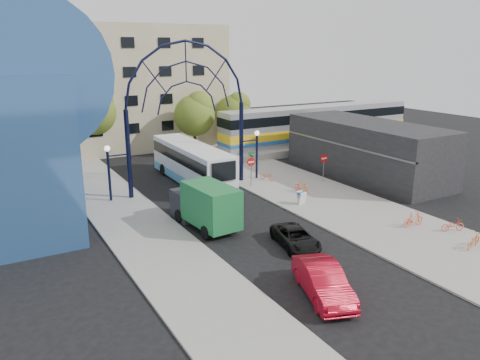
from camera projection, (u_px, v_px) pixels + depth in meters
ground at (286, 249)px, 27.56m from camera, size 120.00×120.00×0.00m
sidewalk_east at (343, 207)px, 34.71m from camera, size 8.00×56.00×0.12m
plaza_west at (147, 235)px, 29.45m from camera, size 5.00×50.00×0.12m
gateway_arch at (187, 86)px, 36.93m from camera, size 13.64×0.44×12.10m
stop_sign at (251, 165)px, 39.33m from camera, size 0.80×0.07×2.50m
do_not_enter_sign at (324, 161)px, 40.63m from camera, size 0.76×0.07×2.48m
street_name_sign at (251, 161)px, 39.99m from camera, size 0.70×0.70×2.80m
sandwich_board at (301, 196)px, 35.02m from camera, size 0.55×0.61×0.99m
commercial_block_east at (367, 149)px, 42.88m from camera, size 6.00×16.00×5.00m
apartment_block at (132, 87)px, 55.82m from camera, size 20.00×12.10×14.00m
train_platform at (317, 145)px, 55.38m from camera, size 32.00×5.00×0.80m
train_car at (318, 124)px, 54.70m from camera, size 25.10×3.05×4.20m
tree_north_a at (196, 113)px, 50.89m from camera, size 4.48×4.48×7.00m
tree_north_b at (93, 109)px, 49.27m from camera, size 5.12×5.12×8.00m
tree_north_c at (235, 111)px, 55.51m from camera, size 4.16×4.16×6.50m
city_bus at (192, 163)px, 40.77m from camera, size 3.03×12.36×3.38m
green_truck at (205, 205)px, 30.68m from camera, size 2.70×6.16×3.03m
black_suv at (295, 237)px, 27.83m from camera, size 2.70×4.44×1.15m
red_sedan at (323, 281)px, 22.15m from camera, size 3.12×5.10×1.59m
bike_near_a at (267, 176)px, 41.51m from camera, size 0.94×1.61×0.80m
bike_near_b at (302, 187)px, 37.91m from camera, size 0.58×1.61×0.95m
bike_far_a at (474, 240)px, 27.42m from camera, size 1.81×1.02×0.90m
bike_far_b at (414, 219)px, 30.67m from camera, size 1.69×0.57×1.00m
bike_far_c at (453, 225)px, 29.91m from camera, size 1.64×1.05×0.81m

